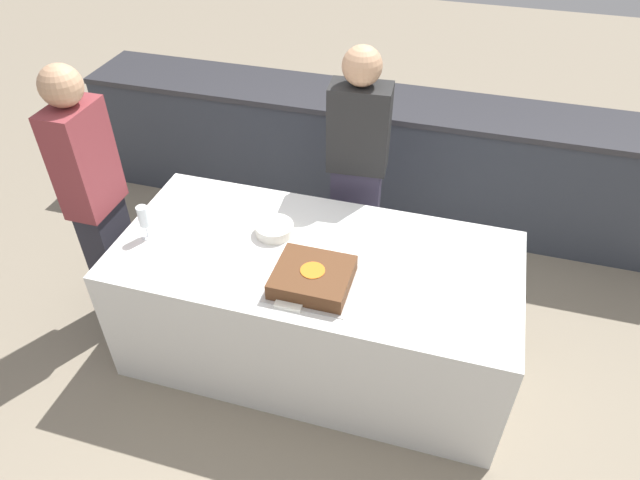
{
  "coord_description": "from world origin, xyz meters",
  "views": [
    {
      "loc": [
        0.64,
        -2.14,
        2.72
      ],
      "look_at": [
        0.03,
        0.0,
        0.87
      ],
      "focal_mm": 32.0,
      "sensor_mm": 36.0,
      "label": 1
    }
  ],
  "objects_px": {
    "plate_stack": "(275,229)",
    "person_seated_left": "(96,199)",
    "person_cutting_cake": "(357,171)",
    "cake": "(313,277)",
    "wine_glass": "(143,217)"
  },
  "relations": [
    {
      "from": "plate_stack",
      "to": "person_seated_left",
      "type": "height_order",
      "value": "person_seated_left"
    },
    {
      "from": "person_cutting_cake",
      "to": "cake",
      "type": "bearing_deg",
      "value": 85.8
    },
    {
      "from": "wine_glass",
      "to": "person_seated_left",
      "type": "bearing_deg",
      "value": 162.97
    },
    {
      "from": "plate_stack",
      "to": "person_seated_left",
      "type": "bearing_deg",
      "value": -174.21
    },
    {
      "from": "wine_glass",
      "to": "plate_stack",
      "type": "bearing_deg",
      "value": 18.47
    },
    {
      "from": "person_cutting_cake",
      "to": "person_seated_left",
      "type": "xyz_separation_m",
      "value": [
        -1.33,
        -0.71,
        0.02
      ]
    },
    {
      "from": "plate_stack",
      "to": "wine_glass",
      "type": "xyz_separation_m",
      "value": [
        -0.65,
        -0.22,
        0.1
      ]
    },
    {
      "from": "plate_stack",
      "to": "person_seated_left",
      "type": "xyz_separation_m",
      "value": [
        -1.02,
        -0.1,
        0.07
      ]
    },
    {
      "from": "cake",
      "to": "plate_stack",
      "type": "relative_size",
      "value": 1.98
    },
    {
      "from": "cake",
      "to": "person_cutting_cake",
      "type": "xyz_separation_m",
      "value": [
        0.0,
        0.93,
        0.04
      ]
    },
    {
      "from": "wine_glass",
      "to": "person_cutting_cake",
      "type": "height_order",
      "value": "person_cutting_cake"
    },
    {
      "from": "plate_stack",
      "to": "wine_glass",
      "type": "relative_size",
      "value": 1.06
    },
    {
      "from": "wine_glass",
      "to": "person_cutting_cake",
      "type": "distance_m",
      "value": 1.27
    },
    {
      "from": "cake",
      "to": "wine_glass",
      "type": "distance_m",
      "value": 0.97
    },
    {
      "from": "cake",
      "to": "person_seated_left",
      "type": "bearing_deg",
      "value": 170.68
    }
  ]
}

